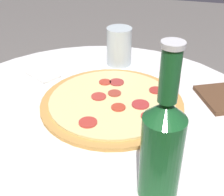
{
  "coord_description": "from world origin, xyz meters",
  "views": [
    {
      "loc": [
        -0.2,
        0.6,
        1.17
      ],
      "look_at": [
        -0.03,
        -0.05,
        0.75
      ],
      "focal_mm": 50.0,
      "sensor_mm": 36.0,
      "label": 1
    }
  ],
  "objects": [
    {
      "name": "table",
      "position": [
        0.0,
        0.0,
        0.53
      ],
      "size": [
        0.88,
        0.88,
        0.73
      ],
      "color": "white",
      "rests_on": "ground_plane"
    },
    {
      "name": "pizza",
      "position": [
        -0.03,
        -0.05,
        0.74
      ],
      "size": [
        0.37,
        0.37,
        0.02
      ],
      "color": "#C68E47",
      "rests_on": "table"
    },
    {
      "name": "beer_bottle",
      "position": [
        -0.18,
        0.2,
        0.84
      ],
      "size": [
        0.07,
        0.07,
        0.29
      ],
      "color": "#195628",
      "rests_on": "table"
    },
    {
      "name": "drinking_glass",
      "position": [
        0.02,
        -0.3,
        0.79
      ],
      "size": [
        0.08,
        0.08,
        0.12
      ],
      "color": "silver",
      "rests_on": "table"
    },
    {
      "name": "napkin",
      "position": [
        0.22,
        -0.15,
        0.73
      ],
      "size": [
        0.12,
        0.1,
        0.01
      ],
      "color": "white",
      "rests_on": "table"
    }
  ]
}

